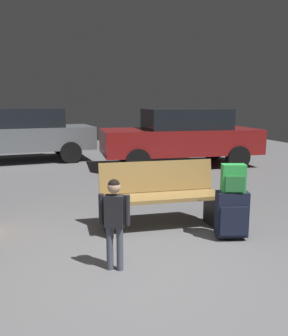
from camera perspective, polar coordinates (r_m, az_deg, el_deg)
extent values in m
cube|color=slate|center=(7.32, -7.73, -3.38)|extent=(18.00, 18.00, 0.10)
cube|color=#9E7A42|center=(4.78, 2.85, -4.64)|extent=(1.62, 0.51, 0.05)
cube|color=#9E7A42|center=(4.96, 2.06, -1.29)|extent=(1.60, 0.18, 0.42)
cube|color=black|center=(4.70, -5.72, -7.90)|extent=(0.10, 0.40, 0.41)
cube|color=black|center=(5.08, 10.69, -6.61)|extent=(0.10, 0.40, 0.41)
cube|color=#191E33|center=(4.59, 13.74, -7.06)|extent=(0.42, 0.28, 0.56)
cube|color=#191E33|center=(4.51, 14.11, -8.21)|extent=(0.34, 0.10, 0.36)
cube|color=#A5A5AA|center=(4.59, 13.61, -3.57)|extent=(0.14, 0.06, 0.02)
cylinder|color=black|center=(4.73, 11.40, -10.33)|extent=(0.03, 0.05, 0.04)
cylinder|color=black|center=(4.81, 15.16, -10.12)|extent=(0.03, 0.05, 0.04)
cube|color=green|center=(4.48, 13.99, -1.56)|extent=(0.31, 0.23, 0.34)
cube|color=#2B773A|center=(4.40, 14.24, -2.46)|extent=(0.23, 0.10, 0.19)
cylinder|color=black|center=(4.45, 14.08, 0.43)|extent=(0.06, 0.04, 0.02)
cylinder|color=#4C5160|center=(3.71, -3.85, -12.65)|extent=(0.07, 0.07, 0.46)
cylinder|color=#4C5160|center=(3.73, -5.45, -12.52)|extent=(0.07, 0.07, 0.46)
cube|color=#232328|center=(3.58, -4.74, -6.84)|extent=(0.22, 0.18, 0.32)
cylinder|color=#232328|center=(3.55, -2.65, -6.72)|extent=(0.05, 0.05, 0.31)
cylinder|color=#232328|center=(3.61, -6.80, -6.47)|extent=(0.05, 0.05, 0.31)
sphere|color=tan|center=(3.52, -4.80, -3.02)|extent=(0.13, 0.13, 0.13)
sphere|color=black|center=(3.52, -4.81, -2.73)|extent=(0.12, 0.12, 0.12)
cylinder|color=white|center=(3.68, -5.38, -6.12)|extent=(0.06, 0.06, 0.10)
cylinder|color=red|center=(3.66, -5.40, -4.99)|extent=(0.01, 0.01, 0.06)
cube|color=maroon|center=(9.62, 5.66, 4.30)|extent=(4.19, 1.93, 0.64)
cube|color=black|center=(9.62, 6.58, 7.75)|extent=(2.19, 1.66, 0.52)
cylinder|color=black|center=(8.57, -0.99, 1.11)|extent=(0.61, 0.23, 0.60)
cylinder|color=black|center=(10.12, -2.82, 2.53)|extent=(0.61, 0.23, 0.60)
cylinder|color=black|center=(9.43, 14.67, 1.63)|extent=(0.61, 0.23, 0.60)
cylinder|color=black|center=(10.87, 10.83, 2.89)|extent=(0.61, 0.23, 0.60)
cube|color=slate|center=(10.91, -19.13, 4.49)|extent=(4.24, 2.09, 0.64)
cube|color=black|center=(10.88, -18.52, 7.58)|extent=(2.24, 1.73, 0.52)
cylinder|color=black|center=(10.29, -11.56, 2.46)|extent=(0.62, 0.26, 0.60)
cylinder|color=black|center=(11.86, -12.91, 3.43)|extent=(0.62, 0.26, 0.60)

